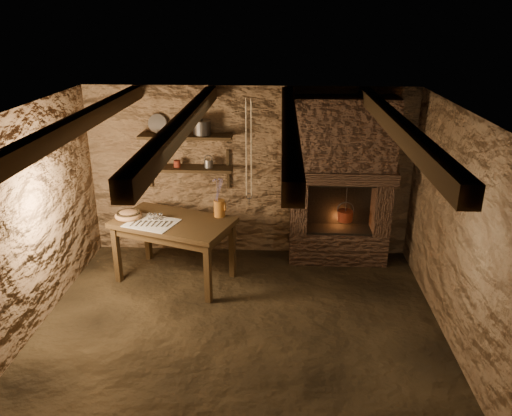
{
  "coord_description": "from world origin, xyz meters",
  "views": [
    {
      "loc": [
        0.42,
        -4.67,
        3.28
      ],
      "look_at": [
        0.14,
        0.9,
        1.1
      ],
      "focal_mm": 35.0,
      "sensor_mm": 36.0,
      "label": 1
    }
  ],
  "objects_px": {
    "red_pot": "(345,215)",
    "iron_stockpot": "(202,128)",
    "work_table": "(175,248)",
    "stoneware_jug": "(219,200)",
    "wooden_bowl": "(129,215)"
  },
  "relations": [
    {
      "from": "stoneware_jug",
      "to": "iron_stockpot",
      "type": "bearing_deg",
      "value": 91.23
    },
    {
      "from": "stoneware_jug",
      "to": "iron_stockpot",
      "type": "xyz_separation_m",
      "value": [
        -0.28,
        0.57,
        0.8
      ]
    },
    {
      "from": "work_table",
      "to": "stoneware_jug",
      "type": "relative_size",
      "value": 3.29
    },
    {
      "from": "wooden_bowl",
      "to": "red_pot",
      "type": "xyz_separation_m",
      "value": [
        2.83,
        0.58,
        -0.17
      ]
    },
    {
      "from": "work_table",
      "to": "red_pot",
      "type": "bearing_deg",
      "value": 35.1
    },
    {
      "from": "stoneware_jug",
      "to": "wooden_bowl",
      "type": "bearing_deg",
      "value": 161.81
    },
    {
      "from": "stoneware_jug",
      "to": "wooden_bowl",
      "type": "relative_size",
      "value": 1.46
    },
    {
      "from": "iron_stockpot",
      "to": "red_pot",
      "type": "distance_m",
      "value": 2.27
    },
    {
      "from": "red_pot",
      "to": "iron_stockpot",
      "type": "bearing_deg",
      "value": 176.48
    },
    {
      "from": "stoneware_jug",
      "to": "red_pot",
      "type": "bearing_deg",
      "value": -9.78
    },
    {
      "from": "work_table",
      "to": "wooden_bowl",
      "type": "distance_m",
      "value": 0.72
    },
    {
      "from": "work_table",
      "to": "red_pot",
      "type": "height_order",
      "value": "red_pot"
    },
    {
      "from": "iron_stockpot",
      "to": "wooden_bowl",
      "type": "bearing_deg",
      "value": -141.26
    },
    {
      "from": "wooden_bowl",
      "to": "iron_stockpot",
      "type": "distance_m",
      "value": 1.49
    },
    {
      "from": "iron_stockpot",
      "to": "stoneware_jug",
      "type": "bearing_deg",
      "value": -63.95
    }
  ]
}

